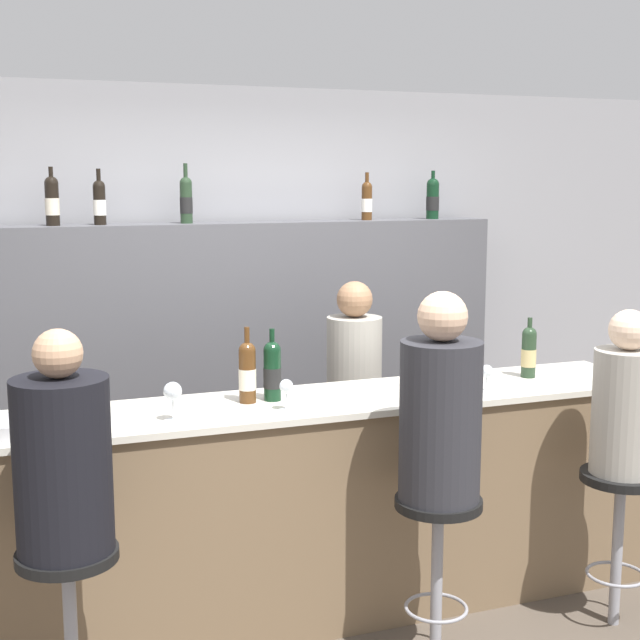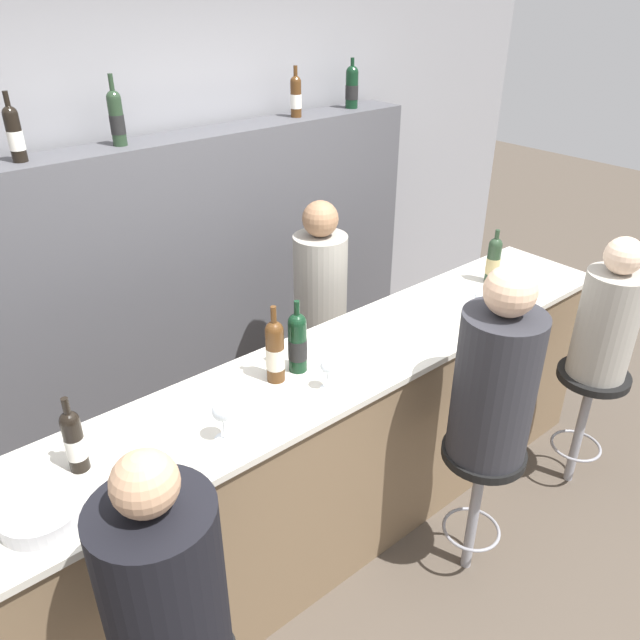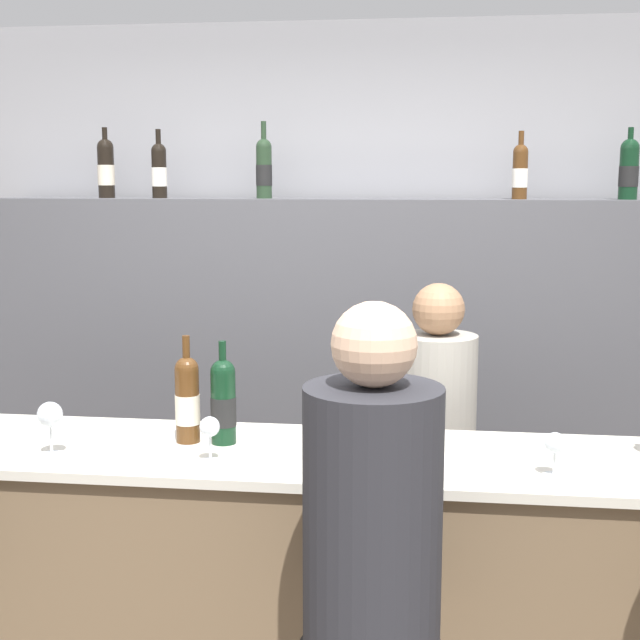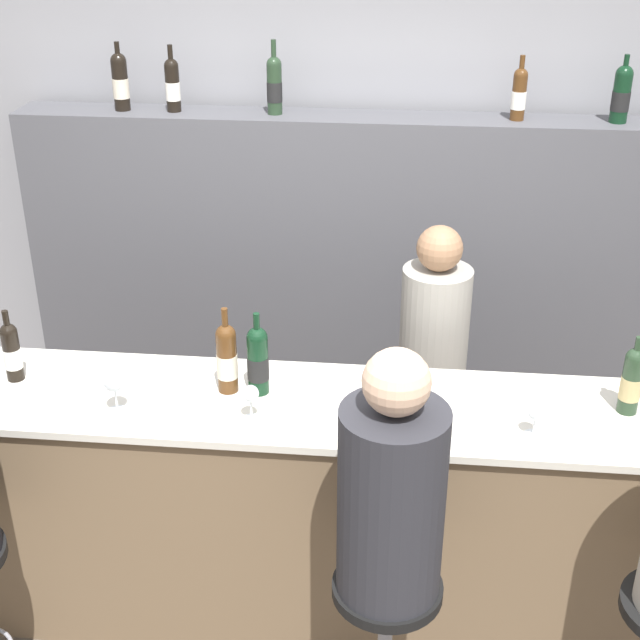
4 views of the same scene
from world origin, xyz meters
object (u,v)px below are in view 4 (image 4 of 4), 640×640
wine_bottle_backbar_4 (622,94)px  wine_glass_0 (114,383)px  wine_bottle_counter_2 (258,360)px  guest_seated_middle (392,491)px  wine_bottle_backbar_2 (274,85)px  bar_stool_middle (386,620)px  wine_bottle_counter_3 (632,380)px  wine_bottle_counter_0 (12,351)px  wine_bottle_backbar_3 (519,93)px  wine_glass_1 (251,395)px  wine_bottle_backbar_0 (120,81)px  wine_bottle_counter_1 (227,357)px  wine_glass_2 (536,413)px  bartender (430,391)px  wine_bottle_backbar_1 (172,84)px

wine_bottle_backbar_4 → wine_glass_0: (-1.97, -1.48, -0.76)m
wine_bottle_counter_2 → guest_seated_middle: size_ratio=0.38×
wine_bottle_counter_2 → guest_seated_middle: bearing=-50.9°
wine_bottle_backbar_2 → bar_stool_middle: size_ratio=0.47×
wine_bottle_counter_3 → wine_bottle_counter_2: bearing=180.0°
wine_bottle_counter_0 → wine_bottle_backbar_3: size_ratio=1.02×
wine_bottle_backbar_2 → wine_glass_0: wine_bottle_backbar_2 is taller
wine_glass_0 → guest_seated_middle: size_ratio=0.19×
wine_bottle_backbar_4 → wine_glass_1: size_ratio=2.19×
wine_bottle_backbar_0 → wine_bottle_backbar_3: (1.87, 0.00, -0.02)m
wine_bottle_counter_2 → wine_bottle_backbar_3: bearing=51.6°
wine_glass_1 → bar_stool_middle: bearing=-41.0°
wine_bottle_backbar_3 → wine_glass_1: size_ratio=2.10×
wine_bottle_counter_1 → wine_glass_2: 1.15m
wine_bottle_backbar_0 → wine_glass_2: size_ratio=2.50×
wine_bottle_counter_0 → wine_glass_2: bearing=-5.5°
wine_bottle_counter_1 → bartender: size_ratio=0.23×
wine_bottle_counter_0 → wine_bottle_counter_1: (0.84, 0.00, 0.02)m
wine_bottle_backbar_2 → wine_bottle_backbar_3: bearing=0.0°
guest_seated_middle → wine_bottle_backbar_2: bearing=108.2°
wine_bottle_counter_2 → wine_bottle_backbar_2: wine_bottle_backbar_2 is taller
wine_bottle_backbar_3 → bar_stool_middle: size_ratio=0.40×
wine_bottle_backbar_0 → wine_glass_1: 1.88m
wine_bottle_counter_2 → wine_bottle_backbar_1: wine_bottle_backbar_1 is taller
wine_bottle_counter_1 → wine_glass_0: 0.42m
wine_bottle_counter_3 → wine_glass_0: (-1.87, -0.19, -0.01)m
wine_bottle_backbar_4 → wine_bottle_counter_3: bearing=-94.6°
wine_bottle_counter_1 → wine_bottle_backbar_4: wine_bottle_backbar_4 is taller
wine_bottle_counter_3 → wine_bottle_backbar_3: 1.52m
wine_bottle_backbar_3 → wine_glass_1: 1.95m
bar_stool_middle → wine_bottle_backbar_2: bearing=108.2°
wine_bottle_counter_1 → bartender: (0.80, 0.65, -0.49)m
wine_bottle_backbar_2 → wine_bottle_backbar_4: (1.58, -0.00, -0.01)m
wine_bottle_counter_0 → wine_glass_0: bearing=-22.3°
wine_glass_1 → wine_glass_0: bearing=180.0°
wine_bottle_counter_3 → wine_glass_2: 0.41m
wine_bottle_counter_3 → bar_stool_middle: size_ratio=0.42×
wine_bottle_backbar_3 → guest_seated_middle: 2.15m
wine_bottle_backbar_1 → bar_stool_middle: 2.61m
wine_glass_2 → wine_bottle_counter_2: bearing=169.3°
wine_bottle_counter_1 → guest_seated_middle: 0.91m
wine_bottle_counter_1 → wine_bottle_backbar_4: size_ratio=1.15×
wine_glass_0 → bartender: bartender is taller
wine_bottle_backbar_3 → wine_glass_2: 1.67m
wine_bottle_counter_3 → wine_glass_1: 1.38m
wine_bottle_backbar_1 → wine_bottle_backbar_4: size_ratio=1.02×
wine_bottle_counter_3 → bar_stool_middle: wine_bottle_counter_3 is taller
guest_seated_middle → wine_bottle_backbar_1: bearing=120.1°
wine_bottle_backbar_1 → wine_glass_0: (0.10, -1.48, -0.75)m
wine_bottle_backbar_1 → wine_bottle_backbar_3: size_ratio=1.06×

